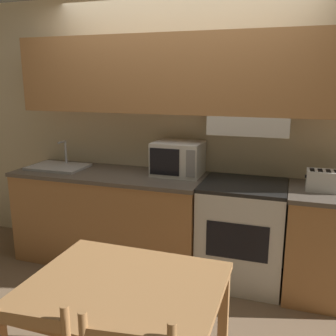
% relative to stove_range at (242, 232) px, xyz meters
% --- Properties ---
extents(ground_plane, '(16.00, 16.00, 0.00)m').
position_rel_stove_range_xyz_m(ground_plane, '(-0.65, 0.32, -0.45)').
color(ground_plane, '#7F664C').
extents(wall_back, '(5.48, 0.38, 2.55)m').
position_rel_stove_range_xyz_m(wall_back, '(-0.63, 0.25, 1.08)').
color(wall_back, beige).
rests_on(wall_back, ground_plane).
extents(lower_counter_main, '(1.84, 0.68, 0.90)m').
position_rel_stove_range_xyz_m(lower_counter_main, '(-1.28, -0.01, 0.00)').
color(lower_counter_main, '#B27A47').
rests_on(lower_counter_main, ground_plane).
extents(lower_counter_right_stub, '(0.54, 0.68, 0.90)m').
position_rel_stove_range_xyz_m(lower_counter_right_stub, '(0.63, -0.01, 0.00)').
color(lower_counter_right_stub, '#B27A47').
rests_on(lower_counter_right_stub, ground_plane).
extents(stove_range, '(0.71, 0.64, 0.90)m').
position_rel_stove_range_xyz_m(stove_range, '(0.00, 0.00, 0.00)').
color(stove_range, silver).
rests_on(stove_range, ground_plane).
extents(microwave, '(0.44, 0.37, 0.31)m').
position_rel_stove_range_xyz_m(microwave, '(-0.63, 0.11, 0.60)').
color(microwave, silver).
rests_on(microwave, lower_counter_main).
extents(toaster, '(0.27, 0.17, 0.17)m').
position_rel_stove_range_xyz_m(toaster, '(0.62, -0.02, 0.53)').
color(toaster, silver).
rests_on(toaster, lower_counter_right_stub).
extents(sink_basin, '(0.55, 0.39, 0.26)m').
position_rel_stove_range_xyz_m(sink_basin, '(-1.85, -0.01, 0.47)').
color(sink_basin, '#B7BABF').
rests_on(sink_basin, lower_counter_main).
extents(dining_table, '(1.01, 0.84, 0.74)m').
position_rel_stove_range_xyz_m(dining_table, '(-0.42, -1.55, 0.19)').
color(dining_table, '#B27F4C').
rests_on(dining_table, ground_plane).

